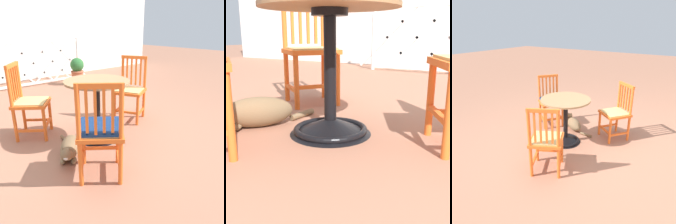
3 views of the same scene
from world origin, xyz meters
TOP-DOWN VIEW (x-y plane):
  - ground_plane at (0.00, 0.00)m, footprint 24.00×24.00m
  - cafe_table at (0.02, -0.09)m, footprint 0.76×0.76m
  - orange_chair_facing_out at (-0.56, 0.52)m, footprint 0.56×0.56m
  - tabby_cat at (-0.46, -0.24)m, footprint 0.43×0.68m

SIDE VIEW (x-z plane):
  - ground_plane at x=0.00m, z-range 0.00..0.00m
  - tabby_cat at x=-0.46m, z-range -0.02..0.21m
  - cafe_table at x=0.02m, z-range -0.08..0.65m
  - orange_chair_facing_out at x=-0.56m, z-range -0.02..0.89m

